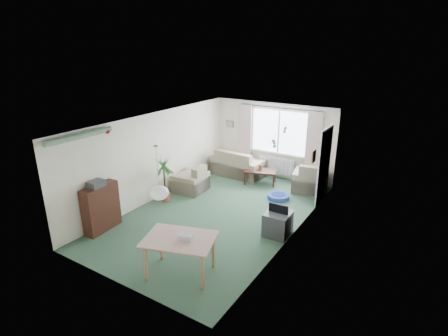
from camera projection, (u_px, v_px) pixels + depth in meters
The scene contains 25 objects.
ground at pixel (218, 214), 8.91m from camera, with size 6.50×6.50×0.00m, color #30503A.
window at pixel (279, 132), 10.89m from camera, with size 1.80×0.03×1.30m, color white.
curtain_rod at pixel (279, 108), 10.57m from camera, with size 2.60×0.03×0.03m, color black.
curtain_left at pixel (245, 135), 11.46m from camera, with size 0.45×0.08×2.00m, color beige.
curtain_right at pixel (313, 145), 10.31m from camera, with size 0.45×0.08×2.00m, color beige.
radiator at pixel (277, 166), 11.22m from camera, with size 1.20×0.10×0.55m, color white.
doorway at pixel (324, 166), 9.34m from camera, with size 0.03×0.95×2.00m, color black.
pendant_lamp at pixel (159, 193), 6.47m from camera, with size 0.36×0.36×0.36m, color white.
tinsel_garland at pixel (80, 136), 7.26m from camera, with size 1.60×1.60×0.12m, color #196626.
bauble_cluster_a at pixel (284, 128), 8.23m from camera, with size 0.20×0.20×0.20m, color silver.
bauble_cluster_b at pixel (275, 141), 7.13m from camera, with size 0.20×0.20×0.20m, color silver.
wall_picture_back at pixel (230, 124), 11.77m from camera, with size 0.28×0.03×0.22m, color brown.
wall_picture_right at pixel (314, 156), 8.36m from camera, with size 0.03×0.24×0.30m, color brown.
sofa at pixel (238, 162), 11.45m from camera, with size 1.70×0.90×0.85m, color beige.
armchair_corner at pixel (311, 177), 10.21m from camera, with size 0.96×0.91×0.86m, color beige.
armchair_left at pixel (190, 178), 10.20m from camera, with size 0.88×0.83×0.79m, color beige.
coffee_table at pixel (260, 177), 10.78m from camera, with size 0.97×0.54×0.44m, color black.
photo_frame at pixel (260, 167), 10.71m from camera, with size 0.12×0.02×0.16m, color brown.
bookshelf at pixel (101, 208), 7.98m from camera, with size 0.30×0.90×1.10m, color black.
hifi_box at pixel (96, 184), 7.72m from camera, with size 0.28×0.35×0.14m, color #38373C.
houseplant at pixel (164, 179), 9.43m from camera, with size 0.55×0.55×1.28m, color #1D5522.
dining_table at pixel (180, 256), 6.47m from camera, with size 1.17×0.78×0.73m, color tan.
gift_box at pixel (186, 237), 6.30m from camera, with size 0.25×0.18×0.12m, color silver.
tv_cube at pixel (278, 224), 7.86m from camera, with size 0.54×0.60×0.54m, color #3D3D43.
pet_bed at pixel (278, 196), 9.77m from camera, with size 0.60×0.60×0.12m, color navy.
Camera 1 is at (4.37, -6.71, 4.08)m, focal length 28.00 mm.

